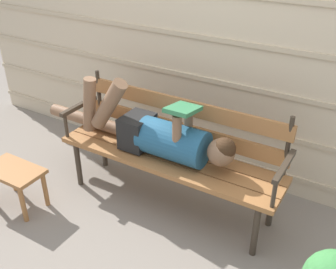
{
  "coord_description": "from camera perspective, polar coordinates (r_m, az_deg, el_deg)",
  "views": [
    {
      "loc": [
        1.25,
        -2.02,
        1.99
      ],
      "look_at": [
        0.0,
        0.07,
        0.62
      ],
      "focal_mm": 42.23,
      "sensor_mm": 36.0,
      "label": 1
    }
  ],
  "objects": [
    {
      "name": "ground_plane",
      "position": [
        3.1,
        -0.67,
        -10.5
      ],
      "size": [
        12.0,
        12.0,
        0.0
      ],
      "primitive_type": "plane",
      "color": "gray"
    },
    {
      "name": "house_siding",
      "position": [
        3.1,
        6.17,
        13.8
      ],
      "size": [
        5.03,
        0.08,
        2.32
      ],
      "color": "beige",
      "rests_on": "ground"
    },
    {
      "name": "reclining_person",
      "position": [
        2.85,
        -1.82,
        0.17
      ],
      "size": [
        1.7,
        0.27,
        0.55
      ],
      "color": "#23567A"
    },
    {
      "name": "footstool",
      "position": [
        3.18,
        -21.27,
        -5.63
      ],
      "size": [
        0.45,
        0.27,
        0.33
      ],
      "color": "#9E6638",
      "rests_on": "ground"
    },
    {
      "name": "park_bench",
      "position": [
        2.91,
        0.67,
        -1.69
      ],
      "size": [
        1.72,
        0.44,
        0.87
      ],
      "color": "#9E6638",
      "rests_on": "ground"
    }
  ]
}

